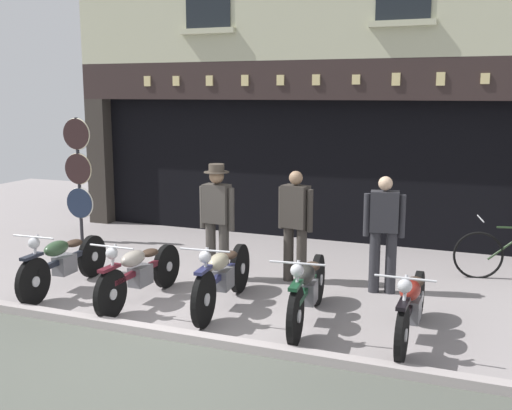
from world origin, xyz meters
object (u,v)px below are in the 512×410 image
Objects in this scene: motorcycle_center at (223,276)px; motorcycle_right at (411,305)px; advert_board_near at (408,149)px; advert_board_far at (477,152)px; shopkeeper_center at (295,221)px; motorcycle_center_left at (139,272)px; salesman_left at (217,215)px; tyre_sign_pole at (78,170)px; motorcycle_left at (63,261)px; motorcycle_center_right at (307,289)px; salesman_right at (384,229)px.

motorcycle_right is at bearing 170.36° from motorcycle_center.
advert_board_near reaches higher than advert_board_far.
motorcycle_center is at bearing 82.96° from shopkeeper_center.
shopkeeper_center is (1.62, 1.62, 0.49)m from motorcycle_center_left.
motorcycle_center_left is 1.52m from salesman_left.
tyre_sign_pole reaches higher than shopkeeper_center.
advert_board_far reaches higher than motorcycle_center_left.
advert_board_near is at bearing -121.67° from motorcycle_center_left.
shopkeeper_center is 4.57m from tyre_sign_pole.
salesman_left is 3.91m from advert_board_near.
motorcycle_left is at bearing -0.59° from motorcycle_right.
advert_board_far reaches higher than shopkeeper_center.
motorcycle_left is 3.31m from shopkeeper_center.
motorcycle_left is 0.86× the size of tyre_sign_pole.
salesman_left is 1.15m from shopkeeper_center.
motorcycle_left is at bearing 40.96° from shopkeeper_center.
motorcycle_center_right is 4.80m from advert_board_far.
motorcycle_center is 2.23× the size of advert_board_near.
tyre_sign_pole is at bearing -18.41° from salesman_right.
motorcycle_center_right is 0.89× the size of tyre_sign_pole.
salesman_right reaches higher than motorcycle_right.
salesman_right is at bearing -87.72° from advert_board_near.
salesman_left reaches higher than shopkeeper_center.
advert_board_far is at bearing -131.11° from motorcycle_center_left.
tyre_sign_pole is at bearing -59.87° from motorcycle_left.
advert_board_near is (1.66, 4.21, 1.32)m from motorcycle_center.
motorcycle_center is 4.68m from tyre_sign_pole.
salesman_left reaches higher than motorcycle_center_right.
shopkeeper_center is at bearing -129.73° from advert_board_far.
motorcycle_center is 2.31m from salesman_right.
salesman_right reaches higher than motorcycle_center_right.
motorcycle_center is 2.19× the size of advert_board_far.
shopkeeper_center is (-1.88, 1.62, 0.49)m from motorcycle_right.
motorcycle_center_right is (3.53, 0.05, 0.01)m from motorcycle_left.
motorcycle_center_left is 0.85× the size of tyre_sign_pole.
motorcycle_right is 1.17× the size of shopkeeper_center.
motorcycle_center_right is 1.73m from shopkeeper_center.
advert_board_far reaches higher than motorcycle_center_right.
tyre_sign_pole reaches higher than motorcycle_center.
motorcycle_center_left is at bearing 71.43° from salesman_left.
salesman_right is at bearing -170.76° from salesman_left.
shopkeeper_center is at bearing -40.83° from motorcycle_right.
salesman_right is 5.83m from tyre_sign_pole.
motorcycle_right is at bearing -95.55° from advert_board_far.
motorcycle_right is (4.75, -0.04, -0.01)m from motorcycle_left.
shopkeeper_center is 1.28m from salesman_right.
motorcycle_right is at bearing 176.92° from motorcycle_left.
motorcycle_right is (2.38, -0.19, -0.02)m from motorcycle_center.
motorcycle_center_right reaches higher than motorcycle_right.
motorcycle_center_left is at bearing 57.22° from shopkeeper_center.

